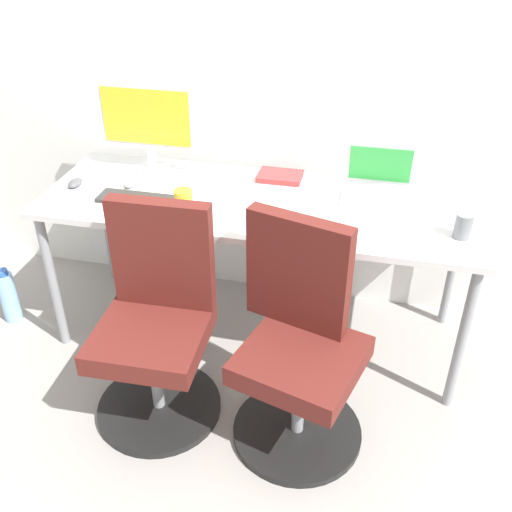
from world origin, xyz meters
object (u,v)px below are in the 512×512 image
at_px(desktop_monitor, 147,121).
at_px(open_laptop, 378,185).
at_px(office_chair_right, 299,348).
at_px(office_chair_left, 157,326).
at_px(water_bottle_on_floor, 8,296).
at_px(coffee_mug, 184,200).

distance_m(desktop_monitor, open_laptop, 1.12).
bearing_deg(office_chair_right, desktop_monitor, 138.91).
height_order(office_chair_right, desktop_monitor, desktop_monitor).
xyz_separation_m(office_chair_right, desktop_monitor, (-0.88, 0.76, 0.59)).
height_order(office_chair_left, desktop_monitor, desktop_monitor).
height_order(water_bottle_on_floor, desktop_monitor, desktop_monitor).
distance_m(office_chair_left, coffee_mug, 0.55).
bearing_deg(open_laptop, desktop_monitor, 178.01).
bearing_deg(water_bottle_on_floor, open_laptop, 11.16).
xyz_separation_m(water_bottle_on_floor, open_laptop, (1.81, 0.36, 0.67)).
bearing_deg(open_laptop, coffee_mug, -158.49).
distance_m(office_chair_left, office_chair_right, 0.59).
relative_size(open_laptop, coffee_mug, 3.37).
relative_size(office_chair_left, open_laptop, 3.03).
distance_m(open_laptop, coffee_mug, 0.88).
distance_m(desktop_monitor, coffee_mug, 0.50).
xyz_separation_m(desktop_monitor, open_laptop, (1.10, -0.04, -0.20)).
distance_m(office_chair_right, water_bottle_on_floor, 1.65).
height_order(office_chair_right, coffee_mug, office_chair_right).
xyz_separation_m(office_chair_left, desktop_monitor, (-0.28, 0.76, 0.59)).
height_order(water_bottle_on_floor, open_laptop, open_laptop).
xyz_separation_m(water_bottle_on_floor, coffee_mug, (0.99, 0.04, 0.66)).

